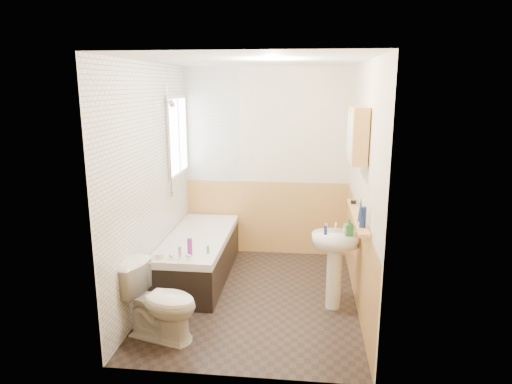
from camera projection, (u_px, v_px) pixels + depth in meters
floor at (254, 297)px, 5.00m from camera, size 2.80×2.80×0.00m
ceiling at (254, 60)px, 4.42m from camera, size 2.80×2.80×0.00m
wall_back at (266, 163)px, 6.07m from camera, size 2.20×0.02×2.50m
wall_front at (233, 227)px, 3.34m from camera, size 2.20×0.02×2.50m
wall_left at (150, 183)px, 4.83m from camera, size 0.02×2.80×2.50m
wall_right at (364, 189)px, 4.59m from camera, size 0.02×2.80×2.50m
wainscot_right at (358, 258)px, 4.76m from camera, size 0.01×2.80×1.00m
wainscot_front at (234, 319)px, 3.54m from camera, size 2.20×0.01×1.00m
wainscot_back at (266, 218)px, 6.22m from camera, size 2.20×0.01×1.00m
tile_cladding_left at (152, 183)px, 4.82m from camera, size 0.01×2.80×2.50m
tile_return_back at (212, 125)px, 6.01m from camera, size 0.75×0.01×1.50m
window at (178, 136)px, 5.65m from camera, size 0.03×0.79×0.99m
bathtub at (199, 255)px, 5.47m from camera, size 0.70×1.78×0.67m
shower_riser at (170, 133)px, 5.22m from camera, size 0.11×0.09×1.30m
toilet at (160, 302)px, 4.13m from camera, size 0.80×0.57×0.70m
sink at (335, 255)px, 4.64m from camera, size 0.47×0.38×0.92m
pine_shelf at (357, 216)px, 4.48m from camera, size 0.10×1.25×0.03m
medicine_cabinet at (357, 135)px, 4.41m from camera, size 0.15×0.59×0.54m
foam_can at (363, 217)px, 4.05m from camera, size 0.07×0.07×0.19m
green_bottle at (361, 209)px, 4.23m from camera, size 0.06×0.06×0.24m
black_jar at (353, 202)px, 4.87m from camera, size 0.06×0.06×0.04m
soap_bottle at (349, 232)px, 4.51m from camera, size 0.09×0.18×0.08m
clear_bottle at (326, 230)px, 4.54m from camera, size 0.04×0.04×0.09m
blue_gel at (190, 247)px, 4.78m from camera, size 0.05×0.04×0.18m
cream_jar at (160, 256)px, 4.69m from camera, size 0.10×0.10×0.05m
orange_bottle at (208, 250)px, 4.81m from camera, size 0.03×0.03×0.09m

